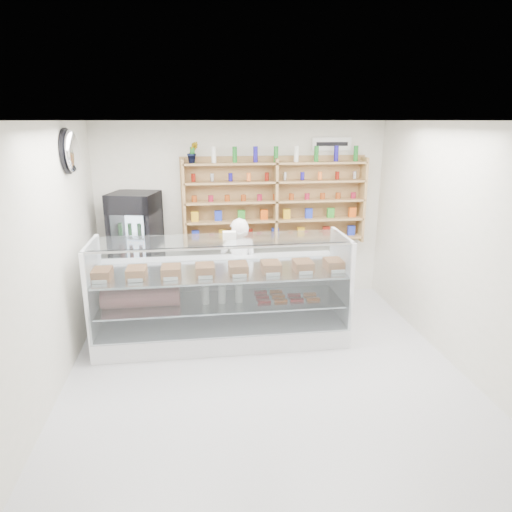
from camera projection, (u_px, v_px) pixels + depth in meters
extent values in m
plane|color=#BBBBC0|center=(266.00, 374.00, 5.24)|extent=(5.00, 5.00, 0.00)
plane|color=white|center=(268.00, 121.00, 4.44)|extent=(5.00, 5.00, 0.00)
plane|color=beige|center=(242.00, 213.00, 7.22)|extent=(4.50, 0.00, 4.50)
plane|color=beige|center=(339.00, 390.00, 2.47)|extent=(4.50, 0.00, 4.50)
plane|color=beige|center=(45.00, 266.00, 4.56)|extent=(0.00, 5.00, 5.00)
plane|color=beige|center=(464.00, 250.00, 5.13)|extent=(0.00, 5.00, 5.00)
cube|color=white|center=(223.00, 331.00, 6.03)|extent=(3.21, 0.91, 0.27)
cube|color=white|center=(220.00, 286.00, 6.30)|extent=(3.21, 0.05, 0.67)
cube|color=silver|center=(222.00, 302.00, 5.91)|extent=(3.08, 0.80, 0.02)
cube|color=silver|center=(221.00, 273.00, 5.80)|extent=(3.14, 0.84, 0.02)
cube|color=silver|center=(224.00, 294.00, 5.41)|extent=(3.14, 0.13, 1.12)
cube|color=silver|center=(221.00, 240.00, 5.62)|extent=(3.14, 0.64, 0.01)
imported|color=white|center=(240.00, 269.00, 6.55)|extent=(0.61, 0.46, 1.50)
cube|color=black|center=(138.00, 253.00, 6.81)|extent=(0.79, 0.77, 1.80)
cube|color=#32053B|center=(137.00, 205.00, 6.33)|extent=(0.62, 0.19, 0.25)
cube|color=silver|center=(141.00, 264.00, 6.56)|extent=(0.53, 0.15, 1.43)
cube|color=#A2864C|center=(184.00, 204.00, 6.90)|extent=(0.04, 0.28, 1.33)
cube|color=#A2864C|center=(275.00, 202.00, 7.08)|extent=(0.04, 0.28, 1.33)
cube|color=#A2864C|center=(362.00, 200.00, 7.25)|extent=(0.04, 0.28, 1.33)
cube|color=#A2864C|center=(275.00, 238.00, 7.24)|extent=(2.80, 0.28, 0.03)
cube|color=#A2864C|center=(275.00, 220.00, 7.16)|extent=(2.80, 0.28, 0.03)
cube|color=#A2864C|center=(275.00, 201.00, 7.07)|extent=(2.80, 0.28, 0.03)
cube|color=#A2864C|center=(276.00, 182.00, 6.99)|extent=(2.80, 0.28, 0.03)
cube|color=#A2864C|center=(276.00, 163.00, 6.91)|extent=(2.80, 0.28, 0.03)
imported|color=#1E6626|center=(193.00, 152.00, 6.70)|extent=(0.19, 0.17, 0.31)
ellipsoid|color=silver|center=(71.00, 151.00, 5.41)|extent=(0.15, 0.50, 0.50)
cube|color=white|center=(332.00, 144.00, 7.07)|extent=(0.62, 0.03, 0.20)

